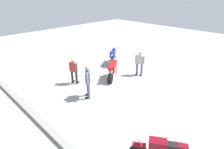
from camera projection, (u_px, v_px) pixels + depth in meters
ground_plane at (131, 94)px, 10.30m from camera, size 40.00×40.00×0.00m
curb_edge at (55, 136)px, 7.30m from camera, size 14.00×0.30×0.15m
motorcycle_red_sportbike at (113, 70)px, 11.91m from camera, size 1.20×1.76×1.14m
motorcycle_blue_sportbike at (113, 56)px, 14.27m from camera, size 1.34×1.67×1.14m
person_in_red_shirt at (74, 70)px, 11.17m from camera, size 0.61×0.43×1.59m
person_in_blue_shirt at (88, 80)px, 9.65m from camera, size 0.57×0.54×1.75m
person_in_gray_shirt at (140, 62)px, 12.28m from camera, size 0.62×0.44×1.60m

